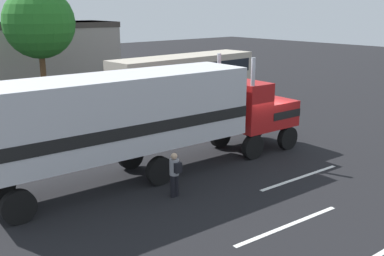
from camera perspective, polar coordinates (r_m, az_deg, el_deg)
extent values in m
plane|color=black|center=(21.45, 8.01, -2.84)|extent=(120.00, 120.00, 0.00)
cube|color=silver|center=(18.45, 13.53, -6.12)|extent=(4.40, 0.43, 0.01)
cube|color=silver|center=(14.56, 12.10, -11.99)|extent=(4.40, 0.54, 0.01)
cube|color=#B21919|center=(21.98, 9.49, 2.13)|extent=(1.95, 2.60, 1.20)
cube|color=#B21919|center=(20.76, 6.51, 2.89)|extent=(1.55, 2.58, 2.20)
cube|color=silver|center=(22.66, 11.12, 2.45)|extent=(0.21, 2.10, 1.08)
cube|color=black|center=(21.97, 9.50, 2.29)|extent=(1.95, 2.64, 0.36)
cylinder|color=silver|center=(21.07, 3.40, 4.81)|extent=(0.18, 0.18, 3.40)
cylinder|color=silver|center=(19.49, 7.63, 3.86)|extent=(0.18, 0.18, 3.40)
cube|color=silver|center=(16.95, -9.14, 1.94)|extent=(10.64, 3.23, 2.80)
cube|color=black|center=(17.05, -9.08, 0.57)|extent=(10.64, 3.27, 0.44)
cylinder|color=silver|center=(22.25, 4.89, 0.45)|extent=(1.34, 0.72, 0.64)
cylinder|color=black|center=(23.21, 7.90, -0.04)|extent=(1.12, 0.37, 1.10)
cylinder|color=black|center=(21.78, 12.00, -1.24)|extent=(1.12, 0.37, 1.10)
cylinder|color=black|center=(21.68, 3.61, -1.01)|extent=(1.12, 0.37, 1.10)
cylinder|color=black|center=(20.15, 7.71, -2.38)|extent=(1.12, 0.37, 1.10)
cylinder|color=black|center=(18.94, -7.80, -3.52)|extent=(1.12, 0.37, 1.10)
cylinder|color=black|center=(17.16, -4.12, -5.41)|extent=(1.12, 0.37, 1.10)
cylinder|color=black|center=(15.17, -21.13, -9.29)|extent=(1.12, 0.37, 1.10)
cylinder|color=black|center=(16.08, -2.45, -7.37)|extent=(0.18, 0.18, 0.82)
cylinder|color=black|center=(16.17, -2.04, -7.24)|extent=(0.18, 0.18, 0.82)
cylinder|color=gray|center=(15.87, -2.27, -4.97)|extent=(0.34, 0.34, 0.58)
sphere|color=tan|center=(15.74, -2.28, -3.58)|extent=(0.23, 0.23, 0.23)
cube|color=black|center=(15.72, -1.79, -5.05)|extent=(0.27, 0.17, 0.36)
cube|color=#BFB29E|center=(30.62, -0.98, 6.45)|extent=(11.09, 2.96, 2.90)
cube|color=black|center=(30.54, -0.99, 7.52)|extent=(10.43, 2.97, 0.90)
cylinder|color=black|center=(34.46, 2.85, 4.96)|extent=(1.01, 0.32, 1.00)
cylinder|color=black|center=(32.96, 5.66, 4.44)|extent=(1.01, 0.32, 1.00)
cylinder|color=black|center=(29.47, -7.80, 3.10)|extent=(1.01, 0.32, 1.00)
cylinder|color=black|center=(27.70, -5.10, 2.41)|extent=(1.01, 0.32, 1.00)
cylinder|color=brown|center=(36.35, -18.33, 6.79)|extent=(0.44, 0.44, 3.56)
sphere|color=#236B22|center=(36.05, -18.82, 12.50)|extent=(5.29, 5.29, 5.29)
cube|color=#9E938C|center=(44.09, -20.48, 9.02)|extent=(16.74, 6.98, 5.21)
cube|color=#3F3833|center=(43.94, -20.76, 12.06)|extent=(16.85, 7.08, 0.50)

